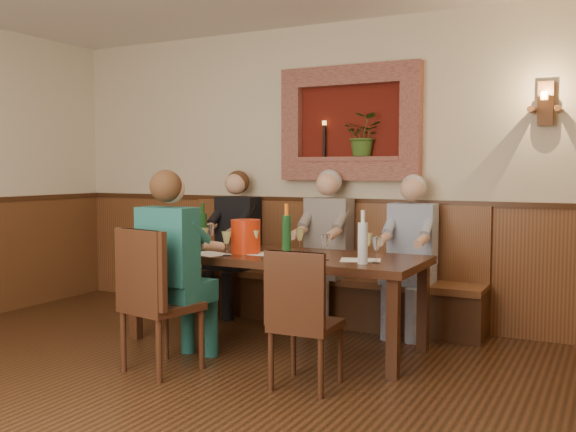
% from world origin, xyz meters
% --- Properties ---
extents(ground_plane, '(6.00, 6.00, 0.00)m').
position_xyz_m(ground_plane, '(0.00, 0.00, 0.00)').
color(ground_plane, black).
rests_on(ground_plane, ground).
extents(room_shell, '(6.04, 6.04, 2.82)m').
position_xyz_m(room_shell, '(0.00, 0.00, 1.89)').
color(room_shell, beige).
rests_on(room_shell, ground).
extents(wainscoting, '(6.02, 6.02, 1.15)m').
position_xyz_m(wainscoting, '(0.00, -0.00, 0.59)').
color(wainscoting, '#543018').
rests_on(wainscoting, ground).
extents(wall_niche, '(1.36, 0.30, 1.06)m').
position_xyz_m(wall_niche, '(0.24, 2.94, 1.81)').
color(wall_niche, '#53130B').
rests_on(wall_niche, ground).
extents(wall_sconce, '(0.25, 0.20, 0.35)m').
position_xyz_m(wall_sconce, '(1.90, 2.93, 1.94)').
color(wall_sconce, '#543018').
rests_on(wall_sconce, ground).
extents(dining_table, '(2.40, 0.90, 0.75)m').
position_xyz_m(dining_table, '(0.00, 1.85, 0.68)').
color(dining_table, '#331B0F').
rests_on(dining_table, ground).
extents(bench, '(3.00, 0.45, 1.11)m').
position_xyz_m(bench, '(0.00, 2.79, 0.33)').
color(bench, '#381E0F').
rests_on(bench, ground).
extents(chair_near_left, '(0.53, 0.53, 1.02)m').
position_xyz_m(chair_near_left, '(-0.39, 0.89, 0.30)').
color(chair_near_left, '#331B0F').
rests_on(chair_near_left, ground).
extents(chair_near_right, '(0.42, 0.42, 0.91)m').
position_xyz_m(chair_near_right, '(0.66, 1.05, 0.26)').
color(chair_near_right, '#331B0F').
rests_on(chair_near_right, ground).
extents(person_bench_left, '(0.41, 0.51, 1.41)m').
position_xyz_m(person_bench_left, '(-0.92, 2.69, 0.58)').
color(person_bench_left, black).
rests_on(person_bench_left, ground).
extents(person_bench_mid, '(0.42, 0.51, 1.42)m').
position_xyz_m(person_bench_mid, '(0.07, 2.69, 0.59)').
color(person_bench_mid, '#585351').
rests_on(person_bench_mid, ground).
extents(person_bench_right, '(0.40, 0.49, 1.38)m').
position_xyz_m(person_bench_right, '(0.87, 2.69, 0.57)').
color(person_bench_right, navy).
rests_on(person_bench_right, ground).
extents(person_chair_front, '(0.42, 0.51, 1.42)m').
position_xyz_m(person_chair_front, '(-0.39, 1.07, 0.59)').
color(person_chair_front, '#194E59').
rests_on(person_chair_front, ground).
extents(spittoon_bucket, '(0.27, 0.27, 0.27)m').
position_xyz_m(spittoon_bucket, '(-0.21, 1.75, 0.88)').
color(spittoon_bucket, red).
rests_on(spittoon_bucket, dining_table).
extents(wine_bottle_green_a, '(0.09, 0.09, 0.40)m').
position_xyz_m(wine_bottle_green_a, '(0.14, 1.80, 0.92)').
color(wine_bottle_green_a, '#19471E').
rests_on(wine_bottle_green_a, dining_table).
extents(wine_bottle_green_b, '(0.09, 0.09, 0.38)m').
position_xyz_m(wine_bottle_green_b, '(-0.74, 1.92, 0.91)').
color(wine_bottle_green_b, '#19471E').
rests_on(wine_bottle_green_b, dining_table).
extents(water_bottle, '(0.09, 0.09, 0.38)m').
position_xyz_m(water_bottle, '(0.84, 1.63, 0.91)').
color(water_bottle, silver).
rests_on(water_bottle, dining_table).
extents(tasting_sheet_a, '(0.27, 0.20, 0.00)m').
position_xyz_m(tasting_sheet_a, '(-0.85, 1.74, 0.75)').
color(tasting_sheet_a, white).
rests_on(tasting_sheet_a, dining_table).
extents(tasting_sheet_b, '(0.34, 0.26, 0.00)m').
position_xyz_m(tasting_sheet_b, '(-0.01, 1.78, 0.75)').
color(tasting_sheet_b, white).
rests_on(tasting_sheet_b, dining_table).
extents(tasting_sheet_c, '(0.35, 0.29, 0.00)m').
position_xyz_m(tasting_sheet_c, '(0.76, 1.79, 0.75)').
color(tasting_sheet_c, white).
rests_on(tasting_sheet_c, dining_table).
extents(tasting_sheet_d, '(0.37, 0.32, 0.00)m').
position_xyz_m(tasting_sheet_d, '(-0.44, 1.57, 0.75)').
color(tasting_sheet_d, white).
rests_on(tasting_sheet_d, dining_table).
extents(wine_glass_0, '(0.08, 0.08, 0.19)m').
position_xyz_m(wine_glass_0, '(-0.11, 1.73, 0.85)').
color(wine_glass_0, '#DCDF85').
rests_on(wine_glass_0, dining_table).
extents(wine_glass_1, '(0.08, 0.08, 0.19)m').
position_xyz_m(wine_glass_1, '(0.51, 1.70, 0.85)').
color(wine_glass_1, white).
rests_on(wine_glass_1, dining_table).
extents(wine_glass_2, '(0.08, 0.08, 0.19)m').
position_xyz_m(wine_glass_2, '(0.77, 1.91, 0.85)').
color(wine_glass_2, '#DCDF85').
rests_on(wine_glass_2, dining_table).
extents(wine_glass_3, '(0.08, 0.08, 0.19)m').
position_xyz_m(wine_glass_3, '(0.15, 2.00, 0.85)').
color(wine_glass_3, '#DCDF85').
rests_on(wine_glass_3, dining_table).
extents(wine_glass_4, '(0.08, 0.08, 0.19)m').
position_xyz_m(wine_glass_4, '(-0.34, 1.92, 0.85)').
color(wine_glass_4, white).
rests_on(wine_glass_4, dining_table).
extents(wine_glass_5, '(0.08, 0.08, 0.19)m').
position_xyz_m(wine_glass_5, '(-0.92, 1.65, 0.85)').
color(wine_glass_5, '#DCDF85').
rests_on(wine_glass_5, dining_table).
extents(wine_glass_6, '(0.08, 0.08, 0.19)m').
position_xyz_m(wine_glass_6, '(-0.70, 1.98, 0.85)').
color(wine_glass_6, white).
rests_on(wine_glass_6, dining_table).
extents(wine_glass_7, '(0.08, 0.08, 0.19)m').
position_xyz_m(wine_glass_7, '(-0.25, 1.54, 0.85)').
color(wine_glass_7, '#DCDF85').
rests_on(wine_glass_7, dining_table).
extents(wine_glass_8, '(0.08, 0.08, 0.19)m').
position_xyz_m(wine_glass_8, '(-0.57, 1.70, 0.85)').
color(wine_glass_8, '#DCDF85').
rests_on(wine_glass_8, dining_table).
extents(wine_glass_9, '(0.08, 0.08, 0.19)m').
position_xyz_m(wine_glass_9, '(0.91, 1.71, 0.85)').
color(wine_glass_9, white).
rests_on(wine_glass_9, dining_table).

